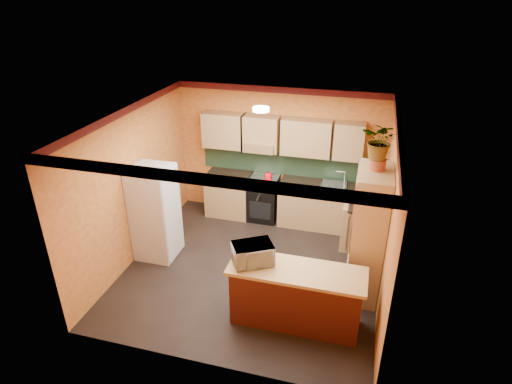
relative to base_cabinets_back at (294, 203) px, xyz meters
The scene contains 15 objects.
room_shell 2.27m from the base_cabinets_back, 103.40° to the right, with size 4.24×4.24×2.72m.
base_cabinets_back is the anchor object (origin of this frame).
countertop_back 0.46m from the base_cabinets_back, 90.00° to the right, with size 3.65×0.62×0.04m, color black.
stove 0.63m from the base_cabinets_back, behind, with size 0.58×0.58×0.91m, color black.
kettle 0.77m from the base_cabinets_back, behind, with size 0.17×0.17×0.18m, color red, non-canonical shape.
sink 0.92m from the base_cabinets_back, ahead, with size 0.48×0.40×0.03m, color silver.
base_cabinets_right 1.53m from the base_cabinets_back, 21.99° to the right, with size 0.60×0.80×0.88m, color tan.
countertop_right 1.60m from the base_cabinets_back, 21.99° to the right, with size 0.62×0.80×0.04m, color black.
fridge 2.80m from the base_cabinets_back, 140.34° to the right, with size 0.68×0.66×1.70m, color silver.
pantry 2.46m from the base_cabinets_back, 52.00° to the right, with size 0.48×0.90×2.10m, color tan.
fern_pot 2.92m from the base_cabinets_back, 51.25° to the right, with size 0.22×0.22×0.16m, color brown.
fern 3.14m from the base_cabinets_back, 51.25° to the right, with size 0.48×0.42×0.53m, color tan.
breakfast_bar 2.90m from the base_cabinets_back, 78.71° to the right, with size 1.80×0.55×0.88m, color #4F1712.
bar_top 2.94m from the base_cabinets_back, 78.71° to the right, with size 1.90×0.65×0.05m, color tan.
microwave 2.92m from the base_cabinets_back, 91.27° to the right, with size 0.55×0.37×0.30m, color silver.
Camera 1 is at (1.66, -5.78, 4.48)m, focal length 30.00 mm.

